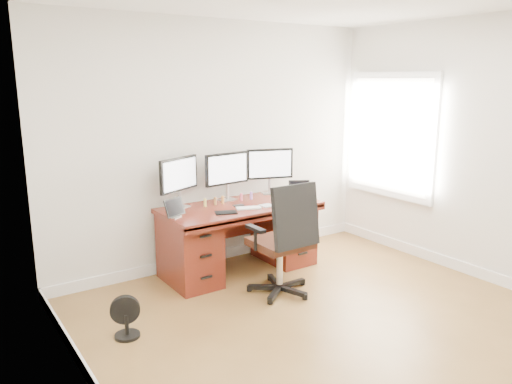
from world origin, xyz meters
TOP-DOWN VIEW (x-y plane):
  - ground at (0.00, 0.00)m, footprint 4.50×4.50m
  - back_wall at (0.00, 2.25)m, footprint 4.00×0.10m
  - right_wall at (2.00, 0.11)m, footprint 0.10×4.50m
  - desk at (0.00, 1.83)m, footprint 1.70×0.80m
  - office_chair at (0.02, 1.06)m, footprint 0.64×0.60m
  - floor_fan at (-1.54, 1.10)m, footprint 0.24×0.21m
  - monitor_left at (-0.58, 2.07)m, footprint 0.52×0.26m
  - monitor_center at (0.00, 2.07)m, footprint 0.55×0.15m
  - monitor_right at (0.58, 2.07)m, footprint 0.53×0.21m
  - tablet_left at (-0.78, 1.75)m, footprint 0.25×0.15m
  - tablet_right at (0.77, 1.75)m, footprint 0.24×0.17m
  - keyboard at (-0.01, 1.62)m, footprint 0.28×0.20m
  - trackpad at (0.21, 1.61)m, footprint 0.13×0.13m
  - drawing_tablet at (-0.29, 1.61)m, footprint 0.25×0.21m
  - phone at (-0.03, 1.79)m, footprint 0.12×0.07m
  - figurine_yellow at (-0.34, 1.95)m, footprint 0.04×0.04m
  - figurine_brown at (-0.22, 1.95)m, footprint 0.04×0.04m
  - figurine_orange at (-0.13, 1.95)m, footprint 0.04×0.04m
  - figurine_pink at (0.11, 1.95)m, footprint 0.04×0.04m
  - figurine_purple at (0.24, 1.95)m, footprint 0.04×0.04m

SIDE VIEW (x-z plane):
  - ground at x=0.00m, z-range 0.00..0.00m
  - floor_fan at x=-1.54m, z-range -0.01..0.35m
  - office_chair at x=0.02m, z-range -0.19..0.93m
  - desk at x=0.00m, z-range 0.03..0.78m
  - trackpad at x=0.21m, z-range 0.75..0.76m
  - drawing_tablet at x=-0.29m, z-range 0.75..0.76m
  - phone at x=-0.03m, z-range 0.75..0.76m
  - keyboard at x=-0.01m, z-range 0.75..0.76m
  - figurine_yellow at x=-0.34m, z-range 0.75..0.85m
  - figurine_brown at x=-0.22m, z-range 0.75..0.85m
  - figurine_orange at x=-0.13m, z-range 0.75..0.85m
  - figurine_pink at x=0.11m, z-range 0.75..0.85m
  - figurine_purple at x=0.24m, z-range 0.75..0.85m
  - tablet_left at x=-0.78m, z-range 0.74..0.93m
  - tablet_right at x=0.77m, z-range 0.74..0.93m
  - monitor_left at x=-0.58m, z-range 0.82..1.35m
  - monitor_center at x=0.00m, z-range 0.82..1.35m
  - monitor_right at x=0.58m, z-range 0.82..1.35m
  - back_wall at x=0.00m, z-range 0.00..2.70m
  - right_wall at x=2.00m, z-range 0.00..2.70m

